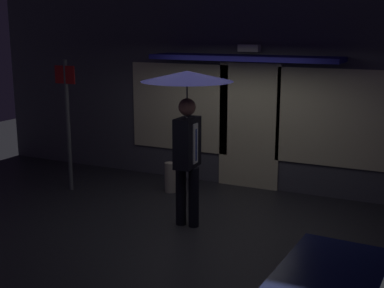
{
  "coord_description": "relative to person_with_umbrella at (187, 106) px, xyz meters",
  "views": [
    {
      "loc": [
        2.98,
        -6.34,
        2.78
      ],
      "look_at": [
        -0.07,
        0.03,
        1.21
      ],
      "focal_mm": 48.92,
      "sensor_mm": 36.0,
      "label": 1
    }
  ],
  "objects": [
    {
      "name": "building_facade",
      "position": [
        0.15,
        2.31,
        0.47
      ],
      "size": [
        10.83,
        1.0,
        4.45
      ],
      "color": "#4C4C56",
      "rests_on": "ground"
    },
    {
      "name": "street_sign_post",
      "position": [
        -2.58,
        0.63,
        -0.45
      ],
      "size": [
        0.4,
        0.07,
        2.27
      ],
      "color": "#595B60",
      "rests_on": "ground"
    },
    {
      "name": "sidewalk_bollard",
      "position": [
        -0.96,
        1.29,
        -1.48
      ],
      "size": [
        0.2,
        0.2,
        0.52
      ],
      "primitive_type": "cylinder",
      "color": "#B2A899",
      "rests_on": "ground"
    },
    {
      "name": "ground_plane",
      "position": [
        0.15,
        -0.03,
        -1.74
      ],
      "size": [
        18.0,
        18.0,
        0.0
      ],
      "primitive_type": "plane",
      "color": "#26262B"
    },
    {
      "name": "person_with_umbrella",
      "position": [
        0.0,
        0.0,
        0.0
      ],
      "size": [
        1.27,
        1.27,
        2.22
      ],
      "rotation": [
        0.0,
        0.0,
        -1.53
      ],
      "color": "black",
      "rests_on": "ground"
    }
  ]
}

